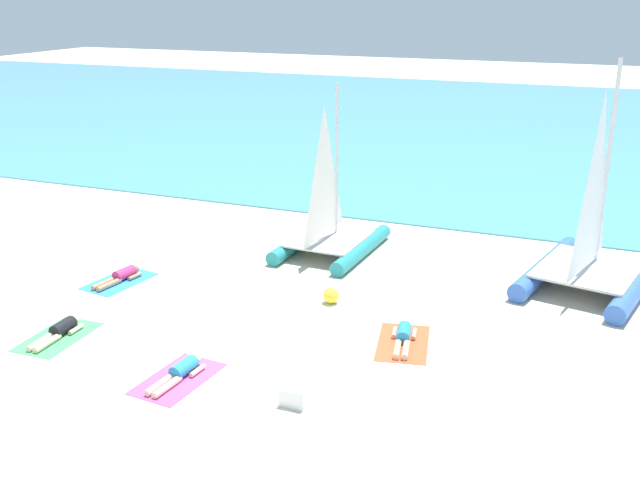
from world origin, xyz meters
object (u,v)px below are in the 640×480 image
object	(u,v)px
sunbather_rightmost	(403,336)
towel_leftmost	(119,281)
sailboat_teal	(330,229)
towel_center_left	(58,337)
sailboat_blue	(591,256)
sunbather_center_left	(59,331)
sunbather_center_right	(180,372)
beach_ball	(331,296)
towel_center_right	(178,379)
cooler_box	(294,396)
towel_rightmost	(403,343)
sunbather_leftmost	(121,276)

from	to	relation	value
sunbather_rightmost	towel_leftmost	bearing A→B (deg)	163.94
sailboat_teal	towel_center_left	size ratio (longest dim) A/B	2.57
sailboat_teal	sailboat_blue	xyz separation A→B (m)	(7.20, 0.05, 0.14)
sunbather_center_left	sunbather_center_right	bearing A→B (deg)	-11.48
sailboat_teal	beach_ball	distance (m)	3.74
towel_leftmost	towel_center_right	world-z (taller)	same
sailboat_blue	beach_ball	size ratio (longest dim) A/B	14.57
sailboat_teal	towel_center_right	bearing A→B (deg)	-88.03
sailboat_teal	towel_center_right	xyz separation A→B (m)	(-0.08, -8.10, -0.72)
sunbather_center_left	beach_ball	xyz separation A→B (m)	(4.98, 4.00, 0.07)
towel_center_left	sunbather_rightmost	world-z (taller)	sunbather_rightmost
towel_center_left	cooler_box	bearing A→B (deg)	-5.75
sunbather_center_right	towel_rightmost	size ratio (longest dim) A/B	0.83
towel_rightmost	sunbather_center_right	bearing A→B (deg)	-139.76
sailboat_blue	towel_center_right	distance (m)	10.97
sunbather_leftmost	towel_rightmost	bearing A→B (deg)	3.30
towel_leftmost	sunbather_center_left	size ratio (longest dim) A/B	1.22
sailboat_teal	towel_leftmost	world-z (taller)	sailboat_teal
sunbather_center_left	beach_ball	world-z (taller)	beach_ball
sailboat_teal	towel_center_right	world-z (taller)	sailboat_teal
sunbather_center_right	towel_rightmost	bearing A→B (deg)	45.48
towel_center_left	sunbather_rightmost	bearing A→B (deg)	20.33
sunbather_leftmost	sunbather_center_right	size ratio (longest dim) A/B	1.00
towel_leftmost	sunbather_rightmost	bearing A→B (deg)	-4.31
sunbather_center_left	towel_rightmost	bearing A→B (deg)	17.62
sunbather_center_left	towel_leftmost	bearing A→B (deg)	101.63
sunbather_center_right	beach_ball	bearing A→B (deg)	77.68
towel_center_left	towel_rightmost	size ratio (longest dim) A/B	1.00
sailboat_blue	towel_center_right	size ratio (longest dim) A/B	3.05
towel_rightmost	cooler_box	xyz separation A→B (m)	(-1.18, -3.22, 0.17)
sunbather_center_left	sunbather_center_right	size ratio (longest dim) A/B	1.00
sunbather_rightmost	sunbather_center_right	bearing A→B (deg)	-150.82
sunbather_leftmost	sunbather_center_left	bearing A→B (deg)	-68.50
sunbather_leftmost	towel_center_right	bearing A→B (deg)	-34.23
towel_leftmost	cooler_box	xyz separation A→B (m)	(6.83, -3.89, 0.17)
sailboat_blue	beach_ball	bearing A→B (deg)	-137.06
beach_ball	towel_leftmost	bearing A→B (deg)	-172.20
sunbather_leftmost	sunbather_rightmost	xyz separation A→B (m)	(7.98, -0.67, 0.00)
towel_center_left	sunbather_center_left	size ratio (longest dim) A/B	1.22
towel_leftmost	towel_center_left	xyz separation A→B (m)	(0.77, -3.28, 0.00)
towel_center_left	sunbather_rightmost	distance (m)	7.71
sailboat_blue	sunbather_leftmost	size ratio (longest dim) A/B	3.70
towel_rightmost	cooler_box	world-z (taller)	cooler_box
sailboat_blue	towel_center_left	bearing A→B (deg)	-133.01
sunbather_rightmost	beach_ball	world-z (taller)	beach_ball
sailboat_blue	sunbather_leftmost	xyz separation A→B (m)	(-11.55, -4.21, -0.73)
sailboat_teal	sunbather_leftmost	distance (m)	6.05
sailboat_blue	towel_leftmost	distance (m)	12.36
towel_leftmost	towel_rightmost	world-z (taller)	same
sailboat_teal	sunbather_rightmost	world-z (taller)	sailboat_teal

